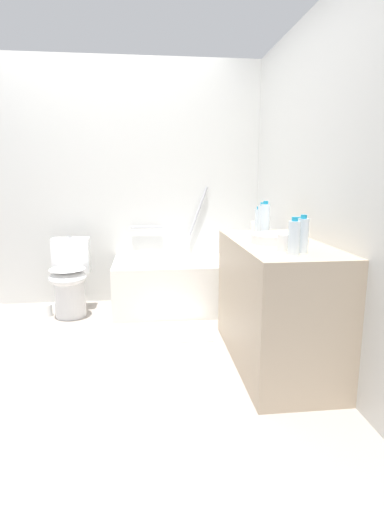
{
  "coord_description": "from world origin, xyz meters",
  "views": [
    {
      "loc": [
        0.43,
        -2.88,
        1.27
      ],
      "look_at": [
        0.77,
        0.17,
        0.66
      ],
      "focal_mm": 27.89,
      "sensor_mm": 36.0,
      "label": 1
    }
  ],
  "objects_px": {
    "water_bottle_4": "(259,221)",
    "drinking_glass_0": "(283,242)",
    "water_bottle_0": "(263,220)",
    "water_bottle_3": "(294,237)",
    "sink_basin": "(274,239)",
    "water_bottle_1": "(297,235)",
    "water_bottle_5": "(303,235)",
    "toilet": "(70,280)",
    "bath_mat": "(178,332)",
    "drinking_glass_1": "(255,227)",
    "water_bottle_2": "(265,221)",
    "toilet_paper_roll": "(46,310)",
    "bathtub": "(188,283)",
    "sink_faucet": "(301,238)"
  },
  "relations": [
    {
      "from": "water_bottle_3",
      "to": "bathtub",
      "type": "bearing_deg",
      "value": 104.59
    },
    {
      "from": "bath_mat",
      "to": "toilet_paper_roll",
      "type": "distance_m",
      "value": 1.3
    },
    {
      "from": "toilet_paper_roll",
      "to": "sink_basin",
      "type": "bearing_deg",
      "value": -33.31
    },
    {
      "from": "water_bottle_0",
      "to": "bath_mat",
      "type": "xyz_separation_m",
      "value": [
        -0.61,
        0.26,
        -0.95
      ]
    },
    {
      "from": "toilet",
      "to": "toilet_paper_roll",
      "type": "relative_size",
      "value": 6.3
    },
    {
      "from": "sink_basin",
      "to": "water_bottle_4",
      "type": "bearing_deg",
      "value": 87.42
    },
    {
      "from": "toilet",
      "to": "bath_mat",
      "type": "distance_m",
      "value": 1.15
    },
    {
      "from": "water_bottle_1",
      "to": "toilet_paper_roll",
      "type": "xyz_separation_m",
      "value": [
        -1.83,
        1.4,
        -0.88
      ]
    },
    {
      "from": "water_bottle_0",
      "to": "bath_mat",
      "type": "height_order",
      "value": "water_bottle_0"
    },
    {
      "from": "sink_basin",
      "to": "drinking_glass_1",
      "type": "height_order",
      "value": "drinking_glass_1"
    },
    {
      "from": "water_bottle_1",
      "to": "bathtub",
      "type": "bearing_deg",
      "value": 108.53
    },
    {
      "from": "sink_basin",
      "to": "drinking_glass_0",
      "type": "bearing_deg",
      "value": -97.39
    },
    {
      "from": "water_bottle_3",
      "to": "water_bottle_0",
      "type": "bearing_deg",
      "value": 86.94
    },
    {
      "from": "drinking_glass_0",
      "to": "toilet_paper_roll",
      "type": "distance_m",
      "value": 2.4
    },
    {
      "from": "bathtub",
      "to": "water_bottle_4",
      "type": "distance_m",
      "value": 1.13
    },
    {
      "from": "water_bottle_1",
      "to": "bath_mat",
      "type": "bearing_deg",
      "value": 126.73
    },
    {
      "from": "water_bottle_4",
      "to": "drinking_glass_0",
      "type": "height_order",
      "value": "water_bottle_4"
    },
    {
      "from": "sink_basin",
      "to": "water_bottle_2",
      "type": "relative_size",
      "value": 1.17
    },
    {
      "from": "water_bottle_1",
      "to": "bath_mat",
      "type": "height_order",
      "value": "water_bottle_1"
    },
    {
      "from": "bath_mat",
      "to": "drinking_glass_0",
      "type": "bearing_deg",
      "value": -58.18
    },
    {
      "from": "sink_faucet",
      "to": "water_bottle_4",
      "type": "xyz_separation_m",
      "value": [
        -0.16,
        0.45,
        0.06
      ]
    },
    {
      "from": "water_bottle_4",
      "to": "drinking_glass_1",
      "type": "distance_m",
      "value": 0.12
    },
    {
      "from": "water_bottle_2",
      "to": "drinking_glass_1",
      "type": "bearing_deg",
      "value": 86.09
    },
    {
      "from": "sink_basin",
      "to": "water_bottle_5",
      "type": "relative_size",
      "value": 1.4
    },
    {
      "from": "sink_basin",
      "to": "water_bottle_1",
      "type": "relative_size",
      "value": 1.57
    },
    {
      "from": "bathtub",
      "to": "water_bottle_4",
      "type": "xyz_separation_m",
      "value": [
        0.46,
        -0.77,
        0.68
      ]
    },
    {
      "from": "water_bottle_0",
      "to": "toilet_paper_roll",
      "type": "xyz_separation_m",
      "value": [
        -1.79,
        0.8,
        -0.9
      ]
    },
    {
      "from": "water_bottle_1",
      "to": "water_bottle_5",
      "type": "relative_size",
      "value": 0.89
    },
    {
      "from": "water_bottle_2",
      "to": "drinking_glass_0",
      "type": "xyz_separation_m",
      "value": [
        -0.04,
        -0.5,
        -0.07
      ]
    },
    {
      "from": "toilet",
      "to": "water_bottle_3",
      "type": "relative_size",
      "value": 3.43
    },
    {
      "from": "drinking_glass_0",
      "to": "drinking_glass_1",
      "type": "relative_size",
      "value": 1.31
    },
    {
      "from": "bathtub",
      "to": "sink_basin",
      "type": "distance_m",
      "value": 1.44
    },
    {
      "from": "water_bottle_0",
      "to": "water_bottle_3",
      "type": "height_order",
      "value": "water_bottle_0"
    },
    {
      "from": "sink_basin",
      "to": "drinking_glass_0",
      "type": "distance_m",
      "value": 0.27
    },
    {
      "from": "toilet",
      "to": "sink_faucet",
      "type": "bearing_deg",
      "value": 55.95
    },
    {
      "from": "sink_faucet",
      "to": "water_bottle_2",
      "type": "bearing_deg",
      "value": 127.35
    },
    {
      "from": "sink_basin",
      "to": "water_bottle_0",
      "type": "bearing_deg",
      "value": 86.19
    },
    {
      "from": "sink_faucet",
      "to": "water_bottle_0",
      "type": "relative_size",
      "value": 0.63
    },
    {
      "from": "water_bottle_3",
      "to": "drinking_glass_1",
      "type": "bearing_deg",
      "value": 87.43
    },
    {
      "from": "water_bottle_1",
      "to": "toilet",
      "type": "bearing_deg",
      "value": 138.53
    },
    {
      "from": "water_bottle_2",
      "to": "bath_mat",
      "type": "relative_size",
      "value": 0.49
    },
    {
      "from": "sink_faucet",
      "to": "water_bottle_4",
      "type": "relative_size",
      "value": 0.74
    },
    {
      "from": "sink_faucet",
      "to": "drinking_glass_1",
      "type": "distance_m",
      "value": 0.58
    },
    {
      "from": "water_bottle_3",
      "to": "water_bottle_2",
      "type": "bearing_deg",
      "value": 88.14
    },
    {
      "from": "toilet",
      "to": "drinking_glass_1",
      "type": "xyz_separation_m",
      "value": [
        1.57,
        -0.62,
        0.54
      ]
    },
    {
      "from": "water_bottle_4",
      "to": "water_bottle_0",
      "type": "bearing_deg",
      "value": -87.85
    },
    {
      "from": "bath_mat",
      "to": "toilet_paper_roll",
      "type": "bearing_deg",
      "value": 155.48
    },
    {
      "from": "toilet",
      "to": "water_bottle_3",
      "type": "distance_m",
      "value": 2.26
    },
    {
      "from": "water_bottle_5",
      "to": "drinking_glass_0",
      "type": "xyz_separation_m",
      "value": [
        -0.09,
        0.07,
        -0.05
      ]
    },
    {
      "from": "sink_basin",
      "to": "water_bottle_2",
      "type": "xyz_separation_m",
      "value": [
        0.0,
        0.23,
        0.09
      ]
    }
  ]
}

